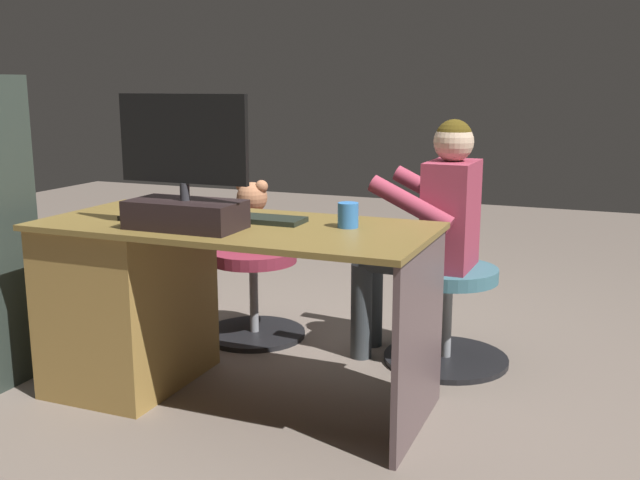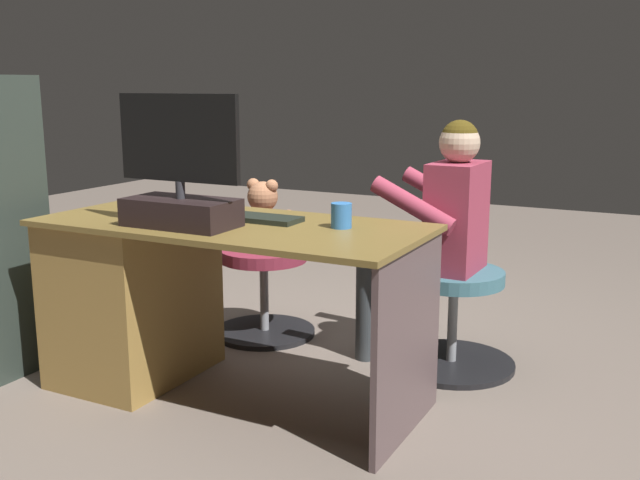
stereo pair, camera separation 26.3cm
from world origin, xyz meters
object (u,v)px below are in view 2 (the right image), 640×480
at_px(computer_mouse, 197,209).
at_px(tv_remote, 138,213).
at_px(keyboard, 250,217).
at_px(teddy_bear, 264,218).
at_px(cup, 341,216).
at_px(office_chair_teddy, 264,284).
at_px(monitor, 180,189).
at_px(visitor_chair, 453,313).
at_px(desk, 151,292).
at_px(person, 436,225).

bearing_deg(computer_mouse, tv_remote, 40.10).
xyz_separation_m(keyboard, teddy_bear, (0.33, -0.64, -0.13)).
relative_size(cup, office_chair_teddy, 0.18).
bearing_deg(monitor, visitor_chair, -132.64).
relative_size(teddy_bear, visitor_chair, 0.62).
relative_size(monitor, teddy_bear, 1.50).
bearing_deg(keyboard, visitor_chair, -135.06).
distance_m(computer_mouse, cup, 0.68).
xyz_separation_m(keyboard, computer_mouse, (0.28, -0.03, 0.01)).
bearing_deg(desk, monitor, 152.73).
xyz_separation_m(computer_mouse, office_chair_teddy, (0.05, -0.60, -0.48)).
distance_m(office_chair_teddy, person, 0.96).
relative_size(desk, teddy_bear, 4.37).
height_order(keyboard, teddy_bear, teddy_bear).
bearing_deg(computer_mouse, person, -143.66).
height_order(desk, computer_mouse, computer_mouse).
bearing_deg(tv_remote, computer_mouse, -127.95).
relative_size(cup, visitor_chair, 0.17).
relative_size(computer_mouse, tv_remote, 0.64).
xyz_separation_m(tv_remote, teddy_bear, (-0.14, -0.76, -0.13)).
bearing_deg(teddy_bear, keyboard, 117.22).
bearing_deg(keyboard, teddy_bear, -62.78).
bearing_deg(computer_mouse, desk, 31.72).
distance_m(monitor, person, 1.15).
height_order(keyboard, person, person).
bearing_deg(visitor_chair, desk, 33.35).
bearing_deg(monitor, cup, -156.07).
bearing_deg(office_chair_teddy, visitor_chair, -178.76).
relative_size(keyboard, computer_mouse, 4.38).
bearing_deg(computer_mouse, keyboard, 174.38).
distance_m(monitor, tv_remote, 0.35).
distance_m(office_chair_teddy, visitor_chair, 0.98).
xyz_separation_m(visitor_chair, person, (0.09, 0.00, 0.39)).
bearing_deg(computer_mouse, cup, 178.93).
relative_size(teddy_bear, person, 0.32).
bearing_deg(computer_mouse, office_chair_teddy, -85.55).
bearing_deg(desk, person, -144.42).
relative_size(keyboard, tv_remote, 2.80).
distance_m(cup, tv_remote, 0.87).
distance_m(office_chair_teddy, teddy_bear, 0.34).
height_order(desk, teddy_bear, teddy_bear).
xyz_separation_m(keyboard, tv_remote, (0.46, 0.13, -0.00)).
bearing_deg(desk, teddy_bear, -99.96).
xyz_separation_m(monitor, person, (-0.72, -0.88, -0.22)).
height_order(monitor, tv_remote, monitor).
bearing_deg(monitor, desk, -27.27).
distance_m(keyboard, office_chair_teddy, 0.85).
bearing_deg(tv_remote, desk, -89.26).
bearing_deg(cup, monitor, 23.93).
bearing_deg(cup, visitor_chair, -111.93).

